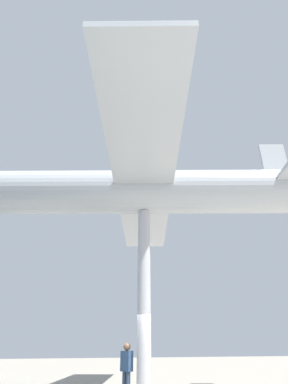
{
  "coord_description": "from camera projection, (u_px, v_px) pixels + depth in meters",
  "views": [
    {
      "loc": [
        -10.79,
        3.36,
        1.51
      ],
      "look_at": [
        0.0,
        0.0,
        7.36
      ],
      "focal_mm": 28.0,
      "sensor_mm": 36.0,
      "label": 1
    }
  ],
  "objects": [
    {
      "name": "support_pylon_central",
      "position": [
        144.0,
        294.0,
        10.82
      ],
      "size": [
        0.48,
        0.48,
        6.43
      ],
      "color": "#B7B7BC",
      "rests_on": "ground_plane"
    },
    {
      "name": "visitor_person",
      "position": [
        127.0,
        366.0,
        9.93
      ],
      "size": [
        0.46,
        0.39,
        1.63
      ],
      "rotation": [
        0.0,
        0.0,
        0.51
      ],
      "color": "#2D3D56",
      "rests_on": "ground_plane"
    },
    {
      "name": "suspended_airplane",
      "position": [
        140.0,
        192.0,
        12.73
      ],
      "size": [
        14.96,
        14.3,
        3.32
      ],
      "rotation": [
        0.0,
        0.0,
        -0.31
      ],
      "color": "#B2B7BC",
      "rests_on": "support_pylon_central"
    }
  ]
}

